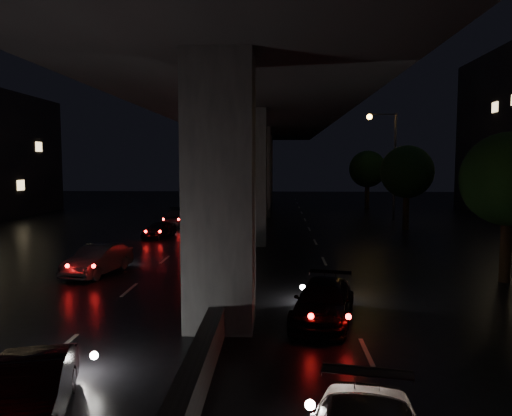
{
  "coord_description": "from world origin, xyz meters",
  "views": [
    {
      "loc": [
        1.71,
        -24.54,
        4.88
      ],
      "look_at": [
        0.39,
        4.8,
        2.2
      ],
      "focal_mm": 35.0,
      "sensor_mm": 36.0,
      "label": 1
    }
  ],
  "objects": [
    {
      "name": "car_8",
      "position": [
        -3.03,
        10.22,
        0.64
      ],
      "size": [
        2.13,
        3.98,
        1.29
      ],
      "primitive_type": "imported",
      "rotation": [
        0.0,
        0.0,
        0.17
      ],
      "color": "black",
      "rests_on": "ground"
    },
    {
      "name": "tree_d",
      "position": [
        11.0,
        28.0,
        4.2
      ],
      "size": [
        3.8,
        3.8,
        6.12
      ],
      "color": "black",
      "rests_on": "ground"
    },
    {
      "name": "tree_b",
      "position": [
        11.0,
        -4.0,
        4.2
      ],
      "size": [
        3.8,
        3.8,
        6.12
      ],
      "color": "black",
      "rests_on": "ground"
    },
    {
      "name": "streetlight_far",
      "position": [
        10.97,
        18.0,
        5.66
      ],
      "size": [
        2.52,
        0.44,
        9.0
      ],
      "color": "#2D2D33",
      "rests_on": "ground"
    },
    {
      "name": "car_10",
      "position": [
        -2.74,
        23.41,
        0.55
      ],
      "size": [
        2.19,
        4.12,
        1.1
      ],
      "primitive_type": "imported",
      "rotation": [
        0.0,
        0.0,
        0.09
      ],
      "color": "black",
      "rests_on": "ground"
    },
    {
      "name": "car_1",
      "position": [
        -2.93,
        -15.76,
        0.6
      ],
      "size": [
        2.14,
        3.83,
        1.2
      ],
      "primitive_type": "imported",
      "rotation": [
        0.0,
        0.0,
        0.25
      ],
      "color": "black",
      "rests_on": "ground"
    },
    {
      "name": "median_barrier",
      "position": [
        0.0,
        5.0,
        0.42
      ],
      "size": [
        0.45,
        70.0,
        0.85
      ],
      "primitive_type": "cube",
      "color": "#323235",
      "rests_on": "ground"
    },
    {
      "name": "car_6",
      "position": [
        -6.03,
        7.26,
        0.54
      ],
      "size": [
        1.98,
        3.35,
        1.07
      ],
      "primitive_type": "imported",
      "rotation": [
        0.0,
        0.0,
        -0.24
      ],
      "color": "black",
      "rests_on": "ground"
    },
    {
      "name": "car_7",
      "position": [
        -6.05,
        12.94,
        0.67
      ],
      "size": [
        2.25,
        4.73,
        1.33
      ],
      "primitive_type": "imported",
      "rotation": [
        0.0,
        0.0,
        0.09
      ],
      "color": "black",
      "rests_on": "ground"
    },
    {
      "name": "tree_c",
      "position": [
        11.0,
        12.0,
        4.2
      ],
      "size": [
        3.8,
        3.8,
        6.12
      ],
      "color": "black",
      "rests_on": "ground"
    },
    {
      "name": "car_9",
      "position": [
        -2.99,
        20.22,
        0.62
      ],
      "size": [
        1.41,
        3.8,
        1.24
      ],
      "primitive_type": "imported",
      "rotation": [
        0.0,
        0.0,
        -0.03
      ],
      "color": "#3E3835",
      "rests_on": "ground"
    },
    {
      "name": "car_5",
      "position": [
        -2.52,
        1.53,
        0.53
      ],
      "size": [
        1.59,
        3.36,
        1.06
      ],
      "primitive_type": "imported",
      "rotation": [
        0.0,
        0.0,
        0.15
      ],
      "color": "black",
      "rests_on": "ground"
    },
    {
      "name": "car_11",
      "position": [
        -5.91,
        29.73,
        0.6
      ],
      "size": [
        2.43,
        4.53,
        1.21
      ],
      "primitive_type": "imported",
      "rotation": [
        0.0,
        0.0,
        0.1
      ],
      "color": "black",
      "rests_on": "ground"
    },
    {
      "name": "ground",
      "position": [
        0.0,
        0.0,
        0.0
      ],
      "size": [
        120.0,
        120.0,
        0.0
      ],
      "primitive_type": "plane",
      "color": "black",
      "rests_on": "ground"
    },
    {
      "name": "viaduct",
      "position": [
        0.0,
        5.0,
        8.34
      ],
      "size": [
        12.0,
        80.0,
        10.5
      ],
      "color": "#323235",
      "rests_on": "ground"
    },
    {
      "name": "car_3",
      "position": [
        3.11,
        -9.47,
        0.61
      ],
      "size": [
        2.51,
        4.44,
        1.21
      ],
      "primitive_type": "imported",
      "rotation": [
        0.0,
        0.0,
        -0.2
      ],
      "color": "black",
      "rests_on": "ground"
    },
    {
      "name": "car_4",
      "position": [
        -6.17,
        -3.37,
        0.64
      ],
      "size": [
        2.11,
        4.09,
        1.29
      ],
      "primitive_type": "imported",
      "rotation": [
        0.0,
        0.0,
        -0.2
      ],
      "color": "#27282A",
      "rests_on": "ground"
    }
  ]
}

